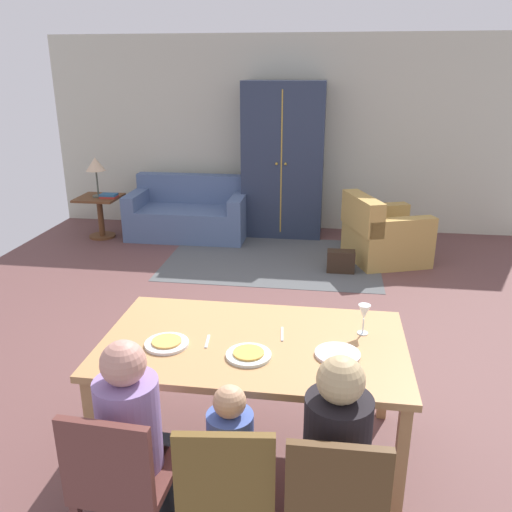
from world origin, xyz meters
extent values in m
cube|color=brown|center=(0.00, 0.46, -0.01)|extent=(6.86, 6.12, 0.02)
cube|color=beige|center=(0.00, 3.57, 1.35)|extent=(6.86, 0.10, 2.70)
cube|color=#B2804D|center=(0.26, -1.41, 0.74)|extent=(1.75, 1.01, 0.04)
cube|color=#B2804D|center=(-0.55, -1.86, 0.36)|extent=(0.06, 0.06, 0.72)
cube|color=#B2804D|center=(1.08, -1.86, 0.36)|extent=(0.06, 0.06, 0.72)
cube|color=#B2804D|center=(-0.55, -0.97, 0.36)|extent=(0.06, 0.06, 0.72)
cube|color=#B2804D|center=(1.08, -0.97, 0.36)|extent=(0.06, 0.06, 0.72)
cylinder|color=silver|center=(-0.22, -1.53, 0.77)|extent=(0.25, 0.25, 0.02)
cylinder|color=gold|center=(-0.22, -1.53, 0.78)|extent=(0.17, 0.17, 0.01)
cylinder|color=silver|center=(0.26, -1.59, 0.77)|extent=(0.25, 0.25, 0.02)
cylinder|color=gold|center=(0.26, -1.59, 0.78)|extent=(0.17, 0.17, 0.01)
cylinder|color=silver|center=(0.74, -1.51, 0.77)|extent=(0.25, 0.25, 0.02)
cylinder|color=silver|center=(0.89, -1.23, 0.76)|extent=(0.06, 0.06, 0.01)
cylinder|color=silver|center=(0.89, -1.23, 0.81)|extent=(0.01, 0.01, 0.09)
cone|color=silver|center=(0.89, -1.23, 0.90)|extent=(0.07, 0.07, 0.09)
cube|color=silver|center=(0.00, -1.46, 0.76)|extent=(0.03, 0.15, 0.01)
cube|color=silver|center=(0.42, -1.31, 0.76)|extent=(0.03, 0.17, 0.01)
cube|color=brown|center=(-0.22, -2.20, 0.43)|extent=(0.44, 0.44, 0.04)
cube|color=brown|center=(-0.23, -2.39, 0.66)|extent=(0.42, 0.06, 0.42)
cube|color=brown|center=(-0.03, -2.03, 0.21)|extent=(0.04, 0.04, 0.41)
cube|color=brown|center=(-0.39, -2.01, 0.21)|extent=(0.04, 0.04, 0.41)
cube|color=#303C45|center=(-0.22, -2.06, 0.23)|extent=(0.28, 0.35, 0.45)
cylinder|color=#8F71B1|center=(-0.22, -2.14, 0.68)|extent=(0.30, 0.30, 0.46)
sphere|color=tan|center=(-0.22, -2.14, 1.00)|extent=(0.21, 0.21, 0.21)
cube|color=brown|center=(0.26, -2.20, 0.43)|extent=(0.47, 0.47, 0.04)
cube|color=brown|center=(0.28, -2.39, 0.66)|extent=(0.42, 0.09, 0.42)
cube|color=brown|center=(0.42, -2.00, 0.21)|extent=(0.04, 0.04, 0.41)
cube|color=brown|center=(0.06, -2.04, 0.21)|extent=(0.04, 0.04, 0.41)
cube|color=#393E51|center=(0.25, -2.08, 0.23)|extent=(0.21, 0.27, 0.45)
cylinder|color=#435BAB|center=(0.26, -2.14, 0.62)|extent=(0.22, 0.22, 0.33)
sphere|color=tan|center=(0.26, -2.14, 0.85)|extent=(0.15, 0.15, 0.15)
cube|color=#4E3219|center=(0.74, -2.20, 0.43)|extent=(0.43, 0.43, 0.04)
cube|color=#4E3219|center=(0.74, -2.39, 0.66)|extent=(0.42, 0.05, 0.42)
cube|color=#4E3219|center=(0.92, -2.02, 0.21)|extent=(0.04, 0.04, 0.41)
cube|color=#4E3219|center=(0.56, -2.02, 0.21)|extent=(0.04, 0.04, 0.41)
cube|color=#383D58|center=(0.74, -2.06, 0.23)|extent=(0.27, 0.34, 0.45)
cylinder|color=black|center=(0.74, -2.14, 0.68)|extent=(0.30, 0.30, 0.46)
sphere|color=tan|center=(0.74, -2.14, 1.00)|extent=(0.21, 0.21, 0.21)
cube|color=#4D5051|center=(-0.01, 2.04, 0.00)|extent=(2.60, 1.80, 0.01)
cube|color=#4C6087|center=(-1.29, 2.84, 0.21)|extent=(1.63, 0.84, 0.42)
cube|color=#4C6087|center=(-1.29, 3.18, 0.62)|extent=(1.63, 0.20, 0.40)
cube|color=#4C6087|center=(-2.01, 2.84, 0.52)|extent=(0.18, 0.84, 0.20)
cube|color=#4C6087|center=(-0.57, 2.84, 0.52)|extent=(0.18, 0.84, 0.20)
cube|color=#B38D49|center=(1.37, 2.24, 0.21)|extent=(1.08, 1.09, 0.42)
cube|color=#B38D49|center=(1.05, 2.12, 0.62)|extent=(0.48, 0.87, 0.40)
cube|color=#B38D49|center=(1.49, 1.93, 0.52)|extent=(0.85, 0.46, 0.20)
cube|color=#B38D49|center=(1.25, 2.56, 0.52)|extent=(0.85, 0.46, 0.20)
cube|color=#262F46|center=(0.00, 3.18, 1.05)|extent=(1.10, 0.56, 2.10)
cube|color=#B68F32|center=(0.00, 2.90, 1.05)|extent=(0.02, 0.01, 1.89)
sphere|color=#B68F32|center=(-0.06, 2.89, 1.05)|extent=(0.04, 0.04, 0.04)
sphere|color=#B68F32|center=(0.06, 2.89, 1.05)|extent=(0.04, 0.04, 0.04)
cube|color=brown|center=(-2.49, 2.64, 0.56)|extent=(0.56, 0.56, 0.03)
cylinder|color=brown|center=(-2.49, 2.64, 0.27)|extent=(0.08, 0.08, 0.55)
cylinder|color=brown|center=(-2.49, 2.64, 0.01)|extent=(0.36, 0.36, 0.03)
cylinder|color=#474C3F|center=(-2.49, 2.64, 0.59)|extent=(0.16, 0.16, 0.02)
cylinder|color=#474C3F|center=(-2.49, 2.64, 0.77)|extent=(0.02, 0.02, 0.34)
cone|color=#CDAF8B|center=(-2.49, 2.64, 1.03)|extent=(0.26, 0.26, 0.18)
cube|color=#A12D24|center=(-2.32, 2.60, 0.59)|extent=(0.22, 0.16, 0.03)
cube|color=#285680|center=(-2.33, 2.60, 0.62)|extent=(0.22, 0.16, 0.03)
cube|color=#2F2117|center=(0.82, 1.74, 0.13)|extent=(0.32, 0.16, 0.26)
camera|label=1|loc=(0.66, -4.10, 2.25)|focal=37.07mm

